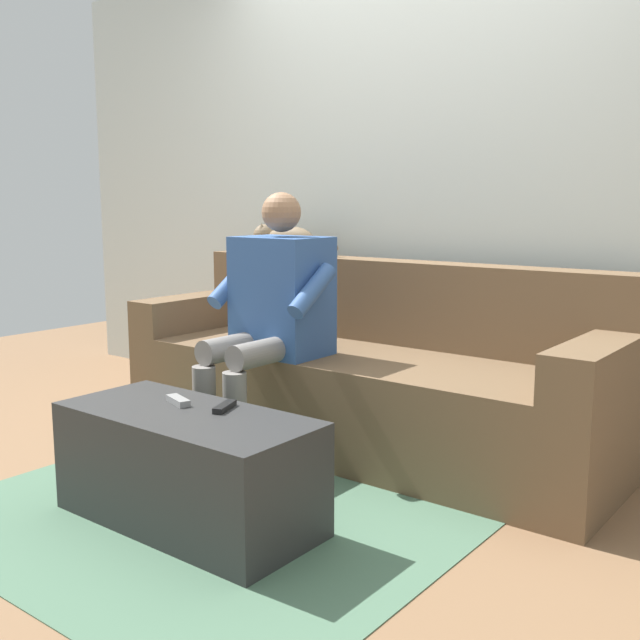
% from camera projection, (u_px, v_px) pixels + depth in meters
% --- Properties ---
extents(ground_plane, '(8.00, 8.00, 0.00)m').
position_uv_depth(ground_plane, '(262.00, 489.00, 2.96)').
color(ground_plane, '#846042').
extents(back_wall, '(5.37, 0.06, 2.50)m').
position_uv_depth(back_wall, '(428.00, 178.00, 3.75)').
color(back_wall, silver).
rests_on(back_wall, ground).
extents(couch, '(2.37, 0.81, 0.85)m').
position_uv_depth(couch, '(367.00, 379.00, 3.49)').
color(couch, brown).
rests_on(couch, ground).
extents(coffee_table, '(0.97, 0.44, 0.41)m').
position_uv_depth(coffee_table, '(188.00, 468.00, 2.62)').
color(coffee_table, '#2D2D2D').
rests_on(coffee_table, ground).
extents(person_solo_seated, '(0.55, 0.60, 1.18)m').
position_uv_depth(person_solo_seated, '(273.00, 308.00, 3.30)').
color(person_solo_seated, '#335693').
rests_on(person_solo_seated, ground).
extents(cat_on_backrest, '(0.56, 0.13, 0.17)m').
position_uv_depth(cat_on_backrest, '(284.00, 239.00, 4.03)').
color(cat_on_backrest, '#756047').
rests_on(cat_on_backrest, couch).
extents(remote_gray, '(0.14, 0.08, 0.02)m').
position_uv_depth(remote_gray, '(178.00, 401.00, 2.70)').
color(remote_gray, gray).
rests_on(remote_gray, coffee_table).
extents(remote_black, '(0.08, 0.14, 0.02)m').
position_uv_depth(remote_black, '(225.00, 407.00, 2.62)').
color(remote_black, black).
rests_on(remote_black, coffee_table).
extents(floor_rug, '(1.81, 1.65, 0.01)m').
position_uv_depth(floor_rug, '(217.00, 509.00, 2.76)').
color(floor_rug, '#4C7056').
rests_on(floor_rug, ground).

